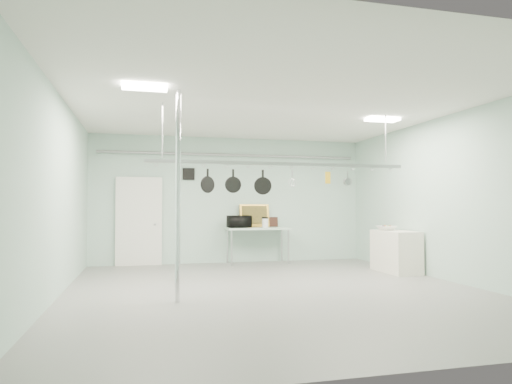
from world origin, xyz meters
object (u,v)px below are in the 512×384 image
object	(u,v)px
skillet_mid	(233,180)
chrome_pole	(178,195)
fruit_bowl	(387,228)
skillet_right	(263,182)
side_cabinet	(396,252)
coffee_canister	(265,223)
pot_rack	(281,162)
prep_table	(258,230)
microwave	(239,222)
skillet_left	(208,180)

from	to	relation	value
skillet_mid	chrome_pole	bearing A→B (deg)	-135.14
fruit_bowl	skillet_right	xyz separation A→B (m)	(-3.21, -1.33, 0.92)
side_cabinet	coffee_canister	bearing A→B (deg)	139.75
side_cabinet	fruit_bowl	size ratio (longest dim) A/B	2.95
coffee_canister	fruit_bowl	size ratio (longest dim) A/B	0.56
pot_rack	prep_table	bearing A→B (deg)	83.09
fruit_bowl	skillet_right	distance (m)	3.59
skillet_mid	skillet_right	size ratio (longest dim) A/B	0.88
microwave	chrome_pole	bearing A→B (deg)	57.95
coffee_canister	fruit_bowl	bearing A→B (deg)	-37.78
side_cabinet	pot_rack	distance (m)	3.62
side_cabinet	skillet_mid	world-z (taller)	skillet_mid
side_cabinet	skillet_right	xyz separation A→B (m)	(-3.29, -1.10, 1.42)
microwave	skillet_left	world-z (taller)	skillet_left
skillet_right	prep_table	bearing A→B (deg)	85.07
pot_rack	skillet_right	distance (m)	0.50
prep_table	skillet_mid	xyz separation A→B (m)	(-1.28, -3.30, 1.06)
prep_table	pot_rack	bearing A→B (deg)	-96.91
skillet_left	coffee_canister	bearing A→B (deg)	31.00
prep_table	microwave	size ratio (longest dim) A/B	2.94
skillet_right	microwave	bearing A→B (deg)	93.18
chrome_pole	prep_table	xyz separation A→B (m)	(2.30, 4.20, -0.77)
prep_table	side_cabinet	bearing A→B (deg)	-40.79
side_cabinet	pot_rack	xyz separation A→B (m)	(-2.95, -1.10, 1.78)
chrome_pole	pot_rack	bearing A→B (deg)	25.35
skillet_mid	microwave	bearing A→B (deg)	79.74
microwave	coffee_canister	world-z (taller)	microwave
fruit_bowl	skillet_mid	bearing A→B (deg)	-160.40
microwave	skillet_left	size ratio (longest dim) A/B	1.38
prep_table	skillet_right	world-z (taller)	skillet_right
microwave	skillet_right	distance (m)	3.37
chrome_pole	skillet_right	world-z (taller)	chrome_pole
side_cabinet	skillet_mid	xyz separation A→B (m)	(-3.83, -1.10, 1.44)
chrome_pole	skillet_mid	bearing A→B (deg)	41.39
chrome_pole	pot_rack	distance (m)	2.19
prep_table	coffee_canister	size ratio (longest dim) A/B	7.07
microwave	fruit_bowl	distance (m)	3.53
prep_table	skillet_left	bearing A→B (deg)	-117.64
chrome_pole	fruit_bowl	distance (m)	5.31
coffee_canister	skillet_left	xyz separation A→B (m)	(-1.88, -3.13, 0.87)
pot_rack	fruit_bowl	world-z (taller)	pot_rack
prep_table	pot_rack	xyz separation A→B (m)	(-0.40, -3.30, 1.40)
fruit_bowl	skillet_right	world-z (taller)	skillet_right
pot_rack	coffee_canister	distance (m)	3.40
pot_rack	coffee_canister	bearing A→B (deg)	80.05
chrome_pole	prep_table	world-z (taller)	chrome_pole
side_cabinet	skillet_left	bearing A→B (deg)	-165.58
chrome_pole	skillet_left	distance (m)	1.10
pot_rack	fruit_bowl	xyz separation A→B (m)	(2.87, 1.33, -1.28)
prep_table	skillet_mid	distance (m)	3.69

